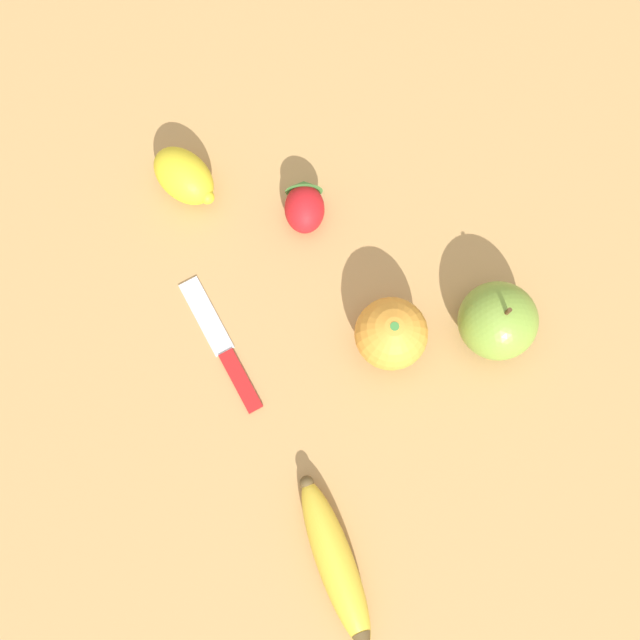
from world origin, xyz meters
TOP-DOWN VIEW (x-y plane):
  - ground_plane at (0.00, 0.00)m, footprint 3.00×3.00m
  - banana at (0.05, 0.20)m, footprint 0.07×0.18m
  - orange at (-0.12, 0.04)m, footprint 0.07×0.07m
  - strawberry at (-0.13, -0.13)m, footprint 0.07×0.07m
  - apple at (-0.22, 0.09)m, footprint 0.08×0.08m
  - lemon at (-0.03, -0.23)m, footprint 0.07×0.09m
  - paring_knife at (0.03, -0.05)m, footprint 0.03×0.16m

SIDE VIEW (x-z plane):
  - ground_plane at x=0.00m, z-range 0.00..0.00m
  - paring_knife at x=0.03m, z-range 0.00..0.01m
  - banana at x=0.05m, z-range 0.00..0.04m
  - strawberry at x=-0.13m, z-range 0.00..0.04m
  - lemon at x=-0.03m, z-range 0.00..0.05m
  - apple at x=-0.22m, z-range -0.01..0.08m
  - orange at x=-0.12m, z-range 0.00..0.07m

